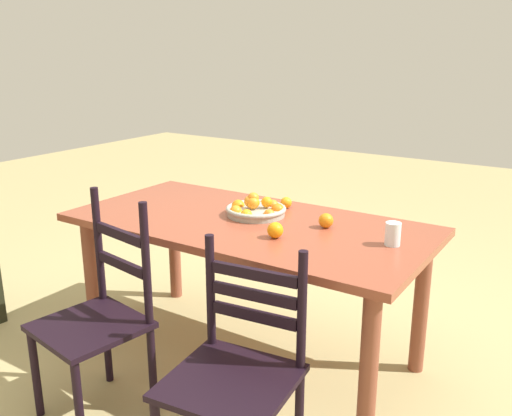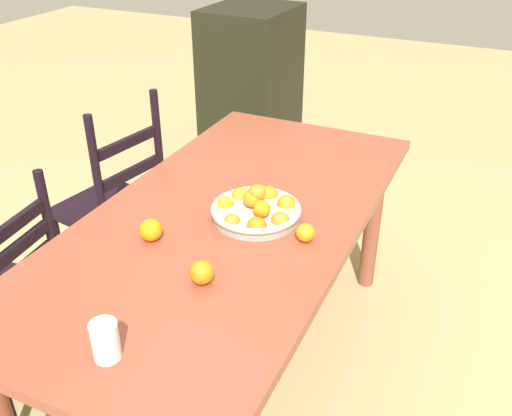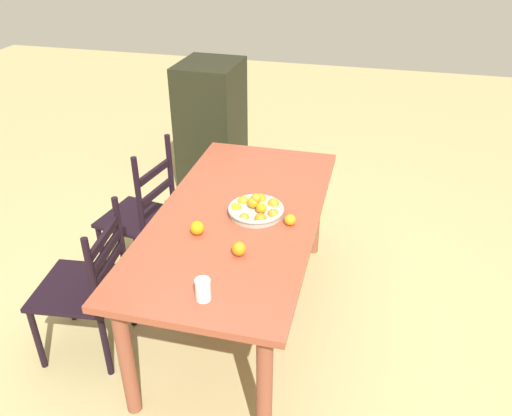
# 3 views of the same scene
# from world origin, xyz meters

# --- Properties ---
(ground_plane) EXTENTS (12.00, 12.00, 0.00)m
(ground_plane) POSITION_xyz_m (0.00, 0.00, 0.00)
(ground_plane) COLOR tan
(dining_table) EXTENTS (1.84, 0.90, 0.76)m
(dining_table) POSITION_xyz_m (0.00, 0.00, 0.66)
(dining_table) COLOR brown
(dining_table) RESTS_ON ground
(chair_near_window) EXTENTS (0.49, 0.49, 1.00)m
(chair_near_window) POSITION_xyz_m (0.29, 0.76, 0.45)
(chair_near_window) COLOR black
(chair_near_window) RESTS_ON ground
(cabinet) EXTENTS (0.60, 0.52, 1.11)m
(cabinet) POSITION_xyz_m (1.74, 0.74, 0.56)
(cabinet) COLOR black
(cabinet) RESTS_ON ground
(fruit_bowl) EXTENTS (0.32, 0.32, 0.12)m
(fruit_bowl) POSITION_xyz_m (0.02, -0.10, 0.80)
(fruit_bowl) COLOR #A1A295
(fruit_bowl) RESTS_ON dining_table
(orange_loose_0) EXTENTS (0.06, 0.06, 0.06)m
(orange_loose_0) POSITION_xyz_m (-0.05, -0.31, 0.79)
(orange_loose_0) COLOR orange
(orange_loose_0) RESTS_ON dining_table
(orange_loose_1) EXTENTS (0.08, 0.08, 0.08)m
(orange_loose_1) POSITION_xyz_m (-0.26, 0.15, 0.80)
(orange_loose_1) COLOR orange
(orange_loose_1) RESTS_ON dining_table
(orange_loose_2) EXTENTS (0.07, 0.07, 0.07)m
(orange_loose_2) POSITION_xyz_m (-0.38, -0.11, 0.80)
(orange_loose_2) COLOR orange
(orange_loose_2) RESTS_ON dining_table
(drinking_glass) EXTENTS (0.07, 0.07, 0.11)m
(drinking_glass) POSITION_xyz_m (-0.74, -0.05, 0.81)
(drinking_glass) COLOR silver
(drinking_glass) RESTS_ON dining_table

